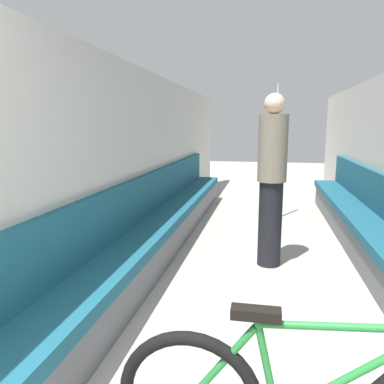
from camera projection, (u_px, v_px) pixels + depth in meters
The scene contains 5 objects.
wall_left at pixel (139, 163), 4.34m from camera, with size 0.10×10.49×2.12m, color beige.
bench_seat_row_left at pixel (164, 223), 4.60m from camera, with size 0.44×6.27×0.93m.
bench_seat_row_right at pixel (372, 234), 4.14m from camera, with size 0.44×6.27×0.93m.
grab_pole_near at pixel (275, 156), 5.79m from camera, with size 0.08×0.08×2.10m.
passenger_standing at pixel (272, 179), 3.89m from camera, with size 0.30×0.30×1.81m.
Camera 1 is at (0.01, -0.48, 1.49)m, focal length 35.00 mm.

